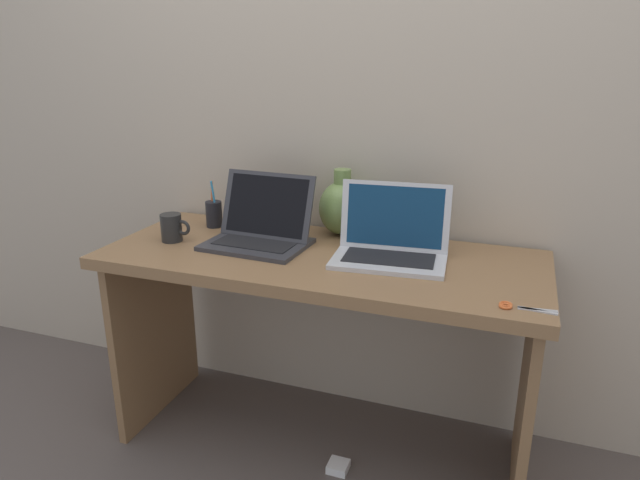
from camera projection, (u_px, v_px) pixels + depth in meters
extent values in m
plane|color=#564C47|center=(320.00, 443.00, 2.11)|extent=(6.00, 6.00, 0.00)
cube|color=#BCAD99|center=(352.00, 108.00, 2.04)|extent=(4.40, 0.04, 2.40)
cube|color=olive|center=(320.00, 260.00, 1.88)|extent=(1.46, 0.60, 0.04)
cube|color=olive|center=(155.00, 328.00, 2.22)|extent=(0.03, 0.51, 0.71)
cube|color=olive|center=(526.00, 397.00, 1.78)|extent=(0.03, 0.51, 0.71)
cube|color=#333338|center=(257.00, 244.00, 1.95)|extent=(0.36, 0.27, 0.01)
cube|color=black|center=(257.00, 242.00, 1.95)|extent=(0.28, 0.16, 0.00)
cube|color=#333338|center=(267.00, 206.00, 1.99)|extent=(0.35, 0.11, 0.22)
cube|color=black|center=(267.00, 206.00, 1.99)|extent=(0.31, 0.10, 0.20)
cube|color=silver|center=(389.00, 260.00, 1.80)|extent=(0.38, 0.26, 0.01)
cube|color=black|center=(389.00, 257.00, 1.80)|extent=(0.30, 0.16, 0.00)
cube|color=silver|center=(395.00, 216.00, 1.86)|extent=(0.36, 0.07, 0.22)
cube|color=navy|center=(395.00, 216.00, 1.86)|extent=(0.32, 0.06, 0.20)
ellipsoid|color=#75934C|center=(342.00, 208.00, 2.06)|extent=(0.17, 0.17, 0.20)
cylinder|color=#75934C|center=(342.00, 177.00, 2.02)|extent=(0.06, 0.06, 0.05)
cylinder|color=black|center=(171.00, 228.00, 2.00)|extent=(0.07, 0.07, 0.10)
torus|color=black|center=(183.00, 228.00, 1.98)|extent=(0.06, 0.01, 0.06)
cylinder|color=black|center=(214.00, 214.00, 2.16)|extent=(0.06, 0.06, 0.10)
cylinder|color=orange|center=(212.00, 200.00, 2.16)|extent=(0.01, 0.01, 0.15)
cylinder|color=#338CBF|center=(214.00, 201.00, 2.14)|extent=(0.02, 0.02, 0.15)
cube|color=#B7B7BC|center=(538.00, 310.00, 1.46)|extent=(0.10, 0.02, 0.00)
cube|color=#B7B7BC|center=(538.00, 311.00, 1.46)|extent=(0.10, 0.02, 0.00)
torus|color=orange|center=(506.00, 306.00, 1.48)|extent=(0.03, 0.04, 0.01)
torus|color=orange|center=(506.00, 304.00, 1.49)|extent=(0.03, 0.03, 0.01)
cube|color=white|center=(338.00, 467.00, 1.97)|extent=(0.07, 0.07, 0.03)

